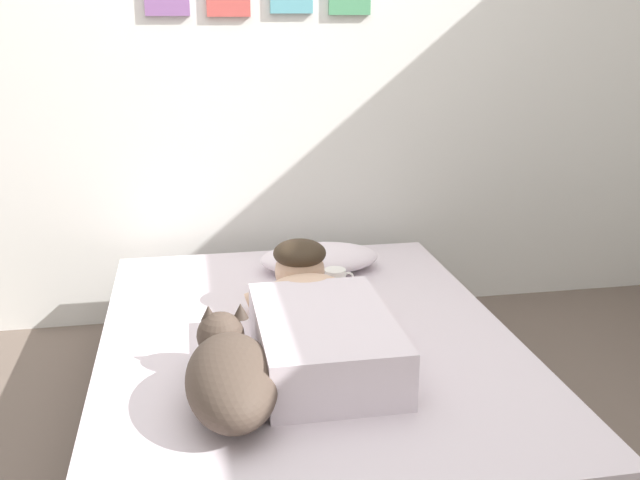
% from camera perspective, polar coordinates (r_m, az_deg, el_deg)
% --- Properties ---
extents(back_wall, '(4.47, 0.12, 2.50)m').
position_cam_1_polar(back_wall, '(3.50, -4.77, 13.90)').
color(back_wall, silver).
rests_on(back_wall, ground).
extents(bed, '(1.48, 1.96, 0.38)m').
position_cam_1_polar(bed, '(2.67, -0.99, -11.13)').
color(bed, '#4C4742').
rests_on(bed, ground).
extents(pillow, '(0.52, 0.32, 0.11)m').
position_cam_1_polar(pillow, '(3.18, -0.06, -1.44)').
color(pillow, silver).
rests_on(pillow, bed).
extents(person_lying, '(0.43, 0.92, 0.27)m').
position_cam_1_polar(person_lying, '(2.43, -0.28, -6.27)').
color(person_lying, silver).
rests_on(person_lying, bed).
extents(dog, '(0.26, 0.57, 0.21)m').
position_cam_1_polar(dog, '(2.11, -7.10, -10.40)').
color(dog, '#4C3D33').
rests_on(dog, bed).
extents(coffee_cup, '(0.12, 0.09, 0.07)m').
position_cam_1_polar(coffee_cup, '(3.00, 1.23, -3.00)').
color(coffee_cup, white).
rests_on(coffee_cup, bed).
extents(cell_phone, '(0.07, 0.14, 0.01)m').
position_cam_1_polar(cell_phone, '(2.48, -7.24, -8.54)').
color(cell_phone, black).
rests_on(cell_phone, bed).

